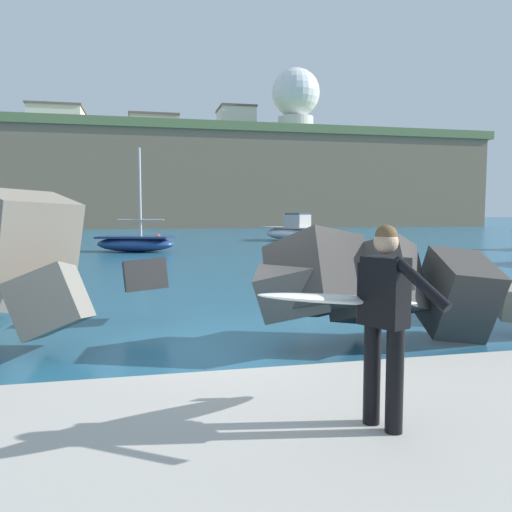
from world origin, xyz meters
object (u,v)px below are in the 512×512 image
boat_near_centre (294,232)px  station_building_east (57,120)px  station_building_west (236,123)px  boat_mid_left (135,243)px  surfer_with_board (372,309)px  station_building_central (154,127)px  radar_dome (296,98)px  mooring_buoy_inner (158,237)px

boat_near_centre → station_building_east: station_building_east is taller
boat_near_centre → station_building_west: size_ratio=0.84×
boat_mid_left → station_building_west: station_building_west is taller
surfer_with_board → station_building_central: size_ratio=0.24×
radar_dome → boat_near_centre: bearing=-107.1°
surfer_with_board → station_building_east: station_building_east is taller
surfer_with_board → station_building_east: bearing=100.3°
boat_mid_left → station_building_central: 63.23m
boat_mid_left → station_building_west: (15.82, 56.36, 16.48)m
station_building_west → station_building_central: (-13.27, 4.74, -0.38)m
surfer_with_board → boat_mid_left: (-2.37, 24.12, -0.80)m
surfer_with_board → station_building_east: size_ratio=0.25×
boat_near_centre → station_building_east: bearing=116.0°
boat_mid_left → station_building_east: (-12.44, 57.62, 16.07)m
boat_near_centre → station_building_west: (4.31, 47.85, 16.27)m
mooring_buoy_inner → station_building_east: bearing=107.1°
boat_near_centre → radar_dome: radar_dome is taller
radar_dome → station_building_west: radar_dome is taller
station_building_west → station_building_central: station_building_west is taller
boat_near_centre → station_building_central: bearing=99.7°
boat_near_centre → mooring_buoy_inner: 10.60m
boat_mid_left → radar_dome: bearing=64.1°
station_building_east → station_building_central: bearing=13.1°
radar_dome → station_building_east: 37.59m
surfer_with_board → boat_near_centre: bearing=74.3°
surfer_with_board → station_building_west: station_building_west is taller
station_building_west → radar_dome: bearing=-39.0°
radar_dome → station_building_east: size_ratio=1.24×
surfer_with_board → station_building_central: bearing=89.9°
boat_mid_left → station_building_central: station_building_central is taller
radar_dome → station_building_central: 24.68m
mooring_buoy_inner → station_building_central: (1.01, 49.03, 16.36)m
mooring_buoy_inner → station_building_west: bearing=72.1°
boat_mid_left → mooring_buoy_inner: size_ratio=12.65×
station_building_central → station_building_east: bearing=-166.9°
boat_near_centre → station_building_central: (-8.96, 52.59, 15.89)m
mooring_buoy_inner → radar_dome: 48.10m
mooring_buoy_inner → radar_dome: (22.60, 37.57, 19.80)m
station_building_west → station_building_east: bearing=177.4°
boat_mid_left → station_building_west: 60.81m
mooring_buoy_inner → station_building_east: station_building_east is taller
surfer_with_board → boat_mid_left: boat_mid_left is taller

